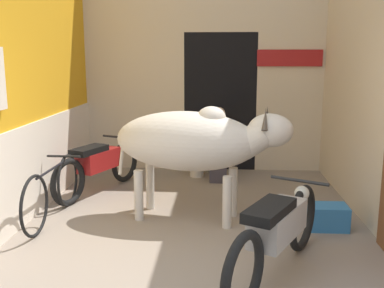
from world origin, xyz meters
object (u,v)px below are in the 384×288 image
object	(u,v)px
motorcycle_near	(277,230)
shopkeeper_seated	(218,142)
bicycle	(53,191)
crate	(328,217)
plastic_stool	(197,162)
motorcycle_far	(99,164)
cow	(194,141)

from	to	relation	value
motorcycle_near	shopkeeper_seated	xyz separation A→B (m)	(-0.54, 3.19, 0.17)
bicycle	crate	distance (m)	3.29
crate	plastic_stool	bearing A→B (deg)	126.86
motorcycle_near	motorcycle_far	size ratio (longest dim) A/B	1.03
motorcycle_near	bicycle	xyz separation A→B (m)	(-2.54, 1.33, -0.10)
motorcycle_far	plastic_stool	world-z (taller)	motorcycle_far
motorcycle_far	shopkeeper_seated	xyz separation A→B (m)	(1.73, 0.75, 0.19)
bicycle	shopkeeper_seated	bearing A→B (deg)	42.87
shopkeeper_seated	motorcycle_far	bearing A→B (deg)	-156.68
shopkeeper_seated	crate	size ratio (longest dim) A/B	2.68
cow	plastic_stool	distance (m)	2.08
cow	motorcycle_near	world-z (taller)	cow
crate	motorcycle_near	bearing A→B (deg)	-121.16
motorcycle_near	bicycle	world-z (taller)	motorcycle_near
cow	crate	world-z (taller)	cow
motorcycle_near	bicycle	size ratio (longest dim) A/B	1.09
cow	shopkeeper_seated	xyz separation A→B (m)	(0.29, 1.72, -0.34)
motorcycle_far	cow	bearing A→B (deg)	-33.92
motorcycle_near	motorcycle_far	distance (m)	3.33
shopkeeper_seated	crate	distance (m)	2.39
plastic_stool	crate	size ratio (longest dim) A/B	1.06
plastic_stool	crate	distance (m)	2.73
motorcycle_far	motorcycle_near	bearing A→B (deg)	-47.00
motorcycle_near	crate	world-z (taller)	motorcycle_near
crate	motorcycle_far	bearing A→B (deg)	158.16
shopkeeper_seated	plastic_stool	bearing A→B (deg)	147.50
motorcycle_near	shopkeeper_seated	size ratio (longest dim) A/B	1.60
motorcycle_far	crate	world-z (taller)	motorcycle_far
cow	crate	bearing A→B (deg)	-8.59
shopkeeper_seated	cow	bearing A→B (deg)	-99.59
bicycle	plastic_stool	size ratio (longest dim) A/B	3.72
motorcycle_near	motorcycle_far	bearing A→B (deg)	133.00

